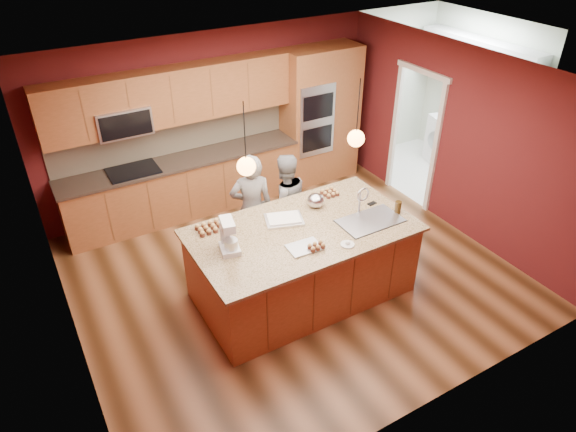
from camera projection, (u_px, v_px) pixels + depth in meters
floor at (291, 273)px, 6.98m from camera, size 5.50×5.50×0.00m
ceiling at (292, 77)px, 5.53m from camera, size 5.50×5.50×0.00m
wall_back at (211, 119)px, 8.08m from camera, size 5.50×0.00×5.50m
wall_front at (438, 309)px, 4.43m from camera, size 5.50×0.00×5.50m
wall_left at (53, 255)px, 5.09m from camera, size 0.00×5.00×5.00m
wall_right at (455, 140)px, 7.42m from camera, size 0.00×5.00×5.00m
cabinet_run at (178, 156)px, 7.80m from camera, size 3.74×0.64×2.30m
oven_column at (320, 115)px, 8.74m from camera, size 1.30×0.62×2.30m
doorway_trim at (414, 139)px, 8.15m from camera, size 0.08×1.11×2.20m
laundry_room at (478, 62)px, 8.64m from camera, size 2.60×2.70×2.70m
pendant_left at (246, 166)px, 5.28m from camera, size 0.20×0.20×0.80m
pendant_right at (356, 138)px, 5.87m from camera, size 0.20×0.20×0.80m
island at (303, 261)px, 6.39m from camera, size 2.68×1.50×1.37m
person_left at (252, 209)px, 6.88m from camera, size 0.67×0.54×1.58m
person_right at (284, 203)px, 7.13m from camera, size 0.76×0.62×1.45m
stand_mixer at (229, 238)px, 5.67m from camera, size 0.26×0.32×0.40m
sheet_cake at (284, 219)px, 6.26m from camera, size 0.54×0.46×0.05m
cooling_rack at (304, 247)px, 5.79m from camera, size 0.39×0.29×0.02m
mixing_bowl at (316, 200)px, 6.51m from camera, size 0.22×0.22×0.19m
plate at (347, 244)px, 5.84m from camera, size 0.16×0.16×0.01m
tumbler at (398, 207)px, 6.39m from camera, size 0.08×0.08×0.16m
phone at (372, 203)px, 6.61m from camera, size 0.13×0.08×0.01m
cupcakes_left at (210, 227)px, 6.09m from camera, size 0.32×0.24×0.07m
cupcakes_rack at (317, 246)px, 5.75m from camera, size 0.21×0.14×0.06m
cupcakes_right at (330, 192)px, 6.79m from camera, size 0.22×0.22×0.06m
washer at (474, 150)px, 9.03m from camera, size 0.66×0.69×1.07m
dryer at (446, 140)px, 9.58m from camera, size 0.67×0.69×0.89m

